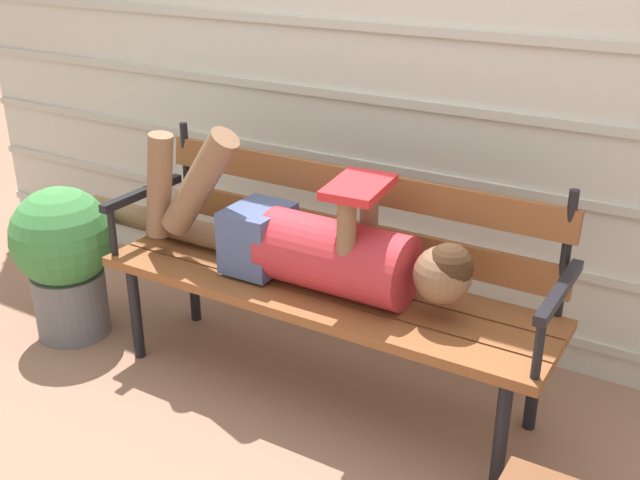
{
  "coord_description": "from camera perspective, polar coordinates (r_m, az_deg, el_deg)",
  "views": [
    {
      "loc": [
        1.23,
        -1.97,
        1.66
      ],
      "look_at": [
        0.0,
        0.09,
        0.62
      ],
      "focal_mm": 42.36,
      "sensor_mm": 36.0,
      "label": 1
    }
  ],
  "objects": [
    {
      "name": "park_bench",
      "position": [
        2.73,
        0.74,
        -2.08
      ],
      "size": [
        1.7,
        0.47,
        0.88
      ],
      "color": "brown",
      "rests_on": "ground"
    },
    {
      "name": "house_siding",
      "position": [
        3.0,
        6.56,
        15.61
      ],
      "size": [
        4.87,
        0.08,
        2.51
      ],
      "color": "beige",
      "rests_on": "ground"
    },
    {
      "name": "ground_plane",
      "position": [
        2.86,
        -0.95,
        -12.04
      ],
      "size": [
        12.0,
        12.0,
        0.0
      ],
      "primitive_type": "plane",
      "color": "#936B56"
    },
    {
      "name": "potted_plant",
      "position": [
        3.28,
        -18.75,
        -1.05
      ],
      "size": [
        0.42,
        0.42,
        0.65
      ],
      "color": "slate",
      "rests_on": "ground"
    },
    {
      "name": "reclining_person",
      "position": [
        2.67,
        -1.5,
        -0.12
      ],
      "size": [
        1.73,
        0.26,
        0.54
      ],
      "color": "#B72D38"
    }
  ]
}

